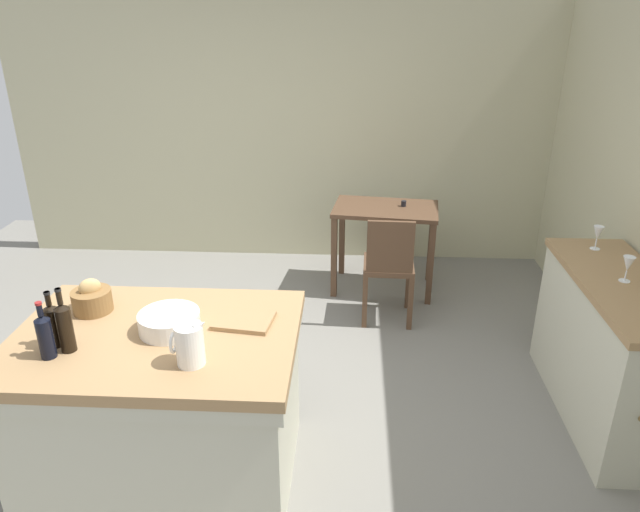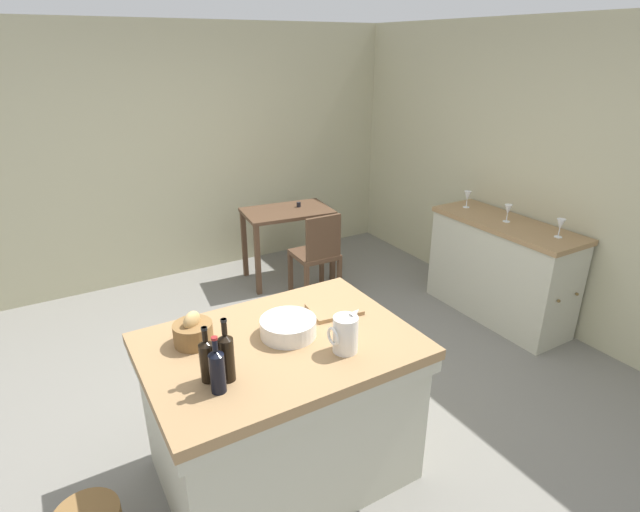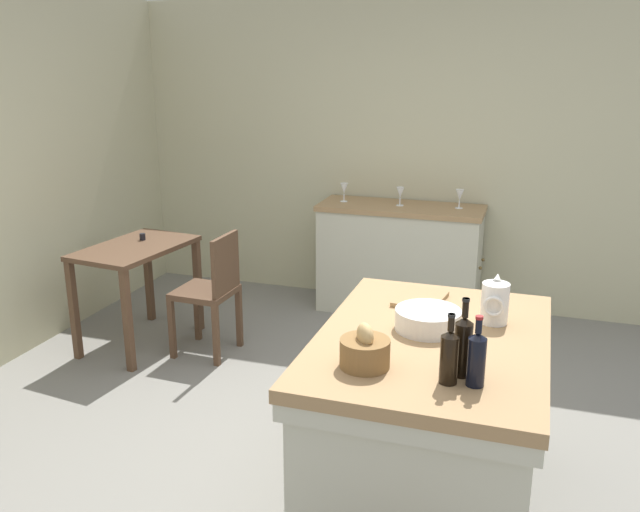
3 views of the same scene
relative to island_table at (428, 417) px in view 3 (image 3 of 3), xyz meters
The scene contains 16 objects.
ground_plane 0.83m from the island_table, 62.09° to the left, with size 6.76×6.76×0.00m, color slate.
wall_right 3.08m from the island_table, 11.46° to the left, with size 0.12×5.20×2.60m, color #B7B28E.
island_table is the anchor object (origin of this frame).
side_cabinet 2.66m from the island_table, 14.81° to the left, with size 0.52×1.38×0.93m.
writing_desk 2.72m from the island_table, 62.11° to the left, with size 0.96×0.66×0.83m.
wooden_chair 2.20m from the island_table, 54.49° to the left, with size 0.41×0.41×0.92m.
pitcher 0.63m from the island_table, 44.75° to the right, with size 0.17×0.13×0.24m.
wash_bowl 0.47m from the island_table, 26.34° to the left, with size 0.31×0.31×0.10m, color silver.
bread_basket 0.66m from the island_table, 151.67° to the left, with size 0.21×0.21×0.19m.
cutting_board 0.62m from the island_table, 17.37° to the left, with size 0.29×0.23×0.02m, color #99754C.
wine_bottle_dark 0.68m from the island_table, 154.14° to the right, with size 0.07×0.07×0.33m.
wine_bottle_amber 0.70m from the island_table, 163.37° to the right, with size 0.07×0.07×0.29m.
wine_bottle_green 0.72m from the island_table, 151.27° to the right, with size 0.07×0.07×0.29m.
wine_glass_far_left 2.68m from the island_table, ahead, with size 0.07×0.07×0.16m.
wine_glass_left 2.71m from the island_table, 15.05° to the left, with size 0.07×0.07×0.16m.
wine_glass_middle 2.89m from the island_table, 24.55° to the left, with size 0.07×0.07×0.16m.
Camera 3 is at (-3.17, -1.00, 2.13)m, focal length 37.92 mm.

